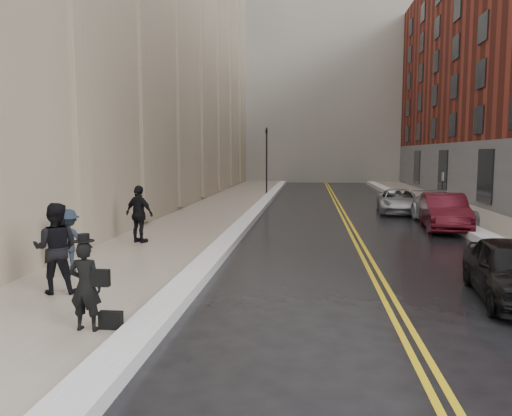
% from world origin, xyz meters
% --- Properties ---
extents(ground, '(160.00, 160.00, 0.00)m').
position_xyz_m(ground, '(0.00, 0.00, 0.00)').
color(ground, black).
rests_on(ground, ground).
extents(sidewalk_left, '(4.00, 64.00, 0.15)m').
position_xyz_m(sidewalk_left, '(-4.50, 16.00, 0.07)').
color(sidewalk_left, gray).
rests_on(sidewalk_left, ground).
extents(sidewalk_right, '(3.00, 64.00, 0.15)m').
position_xyz_m(sidewalk_right, '(9.00, 16.00, 0.07)').
color(sidewalk_right, gray).
rests_on(sidewalk_right, ground).
extents(lane_stripe_a, '(0.12, 64.00, 0.01)m').
position_xyz_m(lane_stripe_a, '(2.38, 16.00, 0.00)').
color(lane_stripe_a, gold).
rests_on(lane_stripe_a, ground).
extents(lane_stripe_b, '(0.12, 64.00, 0.01)m').
position_xyz_m(lane_stripe_b, '(2.62, 16.00, 0.00)').
color(lane_stripe_b, gold).
rests_on(lane_stripe_b, ground).
extents(snow_ridge_left, '(0.70, 60.80, 0.26)m').
position_xyz_m(snow_ridge_left, '(-2.20, 16.00, 0.13)').
color(snow_ridge_left, white).
rests_on(snow_ridge_left, ground).
extents(snow_ridge_right, '(0.85, 60.80, 0.30)m').
position_xyz_m(snow_ridge_right, '(7.15, 16.00, 0.15)').
color(snow_ridge_right, white).
rests_on(snow_ridge_right, ground).
extents(tower_far_right, '(22.00, 18.00, 44.00)m').
position_xyz_m(tower_far_right, '(14.00, 66.00, 22.00)').
color(tower_far_right, slate).
rests_on(tower_far_right, ground).
extents(traffic_signal, '(0.18, 0.15, 5.20)m').
position_xyz_m(traffic_signal, '(-2.60, 30.00, 3.08)').
color(traffic_signal, black).
rests_on(traffic_signal, ground).
extents(parking_sign_far, '(0.06, 0.35, 2.23)m').
position_xyz_m(parking_sign_far, '(7.90, 20.00, 1.36)').
color(parking_sign_far, black).
rests_on(parking_sign_far, ground).
extents(car_maroon, '(2.14, 4.87, 1.56)m').
position_xyz_m(car_maroon, '(6.44, 13.83, 0.78)').
color(car_maroon, '#440C15').
rests_on(car_maroon, ground).
extents(car_silver_near, '(2.20, 5.09, 1.46)m').
position_xyz_m(car_silver_near, '(6.80, 15.63, 0.73)').
color(car_silver_near, '#A6A9AE').
rests_on(car_silver_near, ground).
extents(car_silver_far, '(2.57, 4.88, 1.31)m').
position_xyz_m(car_silver_far, '(5.55, 19.80, 0.66)').
color(car_silver_far, '#A2A5AA').
rests_on(car_silver_far, ground).
extents(pedestrian_main, '(0.59, 0.40, 1.59)m').
position_xyz_m(pedestrian_main, '(-3.19, 0.10, 0.95)').
color(pedestrian_main, black).
rests_on(pedestrian_main, sidewalk_left).
extents(pedestrian_a, '(1.13, 0.96, 2.03)m').
position_xyz_m(pedestrian_a, '(-4.91, 2.31, 1.16)').
color(pedestrian_a, black).
rests_on(pedestrian_a, sidewalk_left).
extents(pedestrian_b, '(1.14, 0.73, 1.66)m').
position_xyz_m(pedestrian_b, '(-5.58, 4.22, 0.98)').
color(pedestrian_b, '#1B2431').
rests_on(pedestrian_b, sidewalk_left).
extents(pedestrian_c, '(1.27, 0.92, 2.01)m').
position_xyz_m(pedestrian_c, '(-5.20, 8.65, 1.15)').
color(pedestrian_c, black).
rests_on(pedestrian_c, sidewalk_left).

